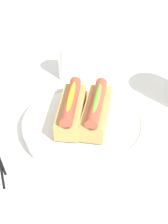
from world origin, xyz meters
TOP-DOWN VIEW (x-y plane):
  - ground_plane at (0.00, 0.00)m, footprint 2.40×2.40m
  - serving_bowl at (-0.01, 0.00)m, footprint 0.27×0.27m
  - hotdog_front at (-0.02, -0.03)m, footprint 0.16×0.09m
  - hotdog_back at (0.00, 0.03)m, footprint 0.16×0.10m
  - water_glass at (-0.23, 0.01)m, footprint 0.07×0.07m

SIDE VIEW (x-z plane):
  - ground_plane at x=0.00m, z-range 0.00..0.00m
  - serving_bowl at x=-0.01m, z-range 0.00..0.03m
  - water_glass at x=-0.23m, z-range 0.00..0.09m
  - hotdog_front at x=-0.02m, z-range 0.03..0.09m
  - hotdog_back at x=0.00m, z-range 0.03..0.09m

